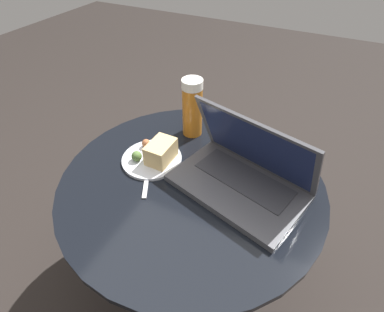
# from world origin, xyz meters

# --- Properties ---
(ground_plane) EXTENTS (6.00, 6.00, 0.00)m
(ground_plane) POSITION_xyz_m (0.00, 0.00, 0.00)
(ground_plane) COLOR black
(table) EXTENTS (0.75, 0.75, 0.49)m
(table) POSITION_xyz_m (0.00, 0.00, 0.36)
(table) COLOR black
(table) RESTS_ON ground_plane
(laptop) EXTENTS (0.40, 0.30, 0.22)m
(laptop) POSITION_xyz_m (0.14, 0.04, 0.54)
(laptop) COLOR #47474C
(laptop) RESTS_ON table
(beer_glass) EXTENTS (0.07, 0.07, 0.20)m
(beer_glass) POSITION_xyz_m (-0.10, 0.20, 0.59)
(beer_glass) COLOR #C6701E
(beer_glass) RESTS_ON table
(snack_plate) EXTENTS (0.18, 0.18, 0.07)m
(snack_plate) POSITION_xyz_m (-0.13, 0.02, 0.51)
(snack_plate) COLOR silver
(snack_plate) RESTS_ON table
(fork) EXTENTS (0.10, 0.18, 0.01)m
(fork) POSITION_xyz_m (-0.13, -0.02, 0.49)
(fork) COLOR silver
(fork) RESTS_ON table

